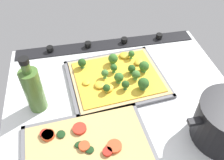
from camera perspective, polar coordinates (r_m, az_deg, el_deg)
ground_plane at (r=84.93cm, az=2.26°, el=-4.35°), size 79.61×66.25×3.00cm
stove_control_panel at (r=104.94cm, az=-1.35°, el=8.50°), size 76.42×7.00×2.60cm
baking_tray_front at (r=88.72cm, az=0.97°, el=0.17°), size 37.06×31.92×1.30cm
broccoli_pizza at (r=87.73cm, az=1.43°, el=1.01°), size 34.45×29.31×5.99cm
baking_tray_back at (r=72.09cm, az=-5.90°, el=-15.48°), size 38.11×25.44×1.30cm
veggie_pizza_back at (r=71.56cm, az=-6.45°, el=-15.14°), size 35.55×22.88×1.90cm
oil_bottle at (r=78.03cm, az=-18.25°, el=-2.06°), size 5.86×5.86×20.76cm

